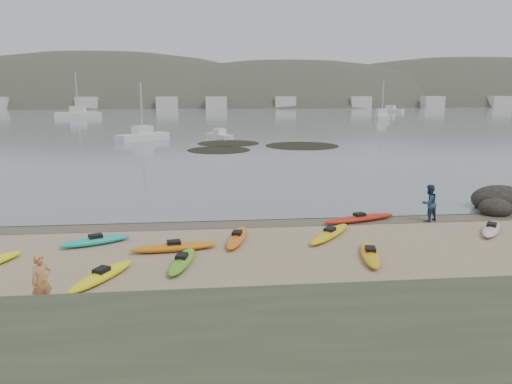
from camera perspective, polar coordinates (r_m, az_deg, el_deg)
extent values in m
plane|color=tan|center=(25.80, 0.00, -3.26)|extent=(600.00, 600.00, 0.00)
plane|color=brown|center=(25.51, 0.07, -3.43)|extent=(60.00, 60.00, 0.00)
plane|color=slate|center=(324.86, -5.65, 10.52)|extent=(1200.00, 1200.00, 0.00)
ellipsoid|color=gold|center=(20.67, 12.92, -6.93)|extent=(1.38, 3.42, 0.34)
ellipsoid|color=orange|center=(22.34, -2.18, -5.21)|extent=(1.52, 3.52, 0.34)
ellipsoid|color=#5DB123|center=(19.55, -8.46, -7.84)|extent=(1.34, 3.16, 0.34)
ellipsoid|color=orange|center=(21.28, -9.36, -6.24)|extent=(3.72, 1.22, 0.34)
ellipsoid|color=#FFF415|center=(18.76, -17.21, -9.12)|extent=(2.21, 3.32, 0.34)
ellipsoid|color=#1CB0A7|center=(22.94, -17.84, -5.33)|extent=(3.07, 1.92, 0.34)
ellipsoid|color=yellow|center=(23.12, 8.43, -4.75)|extent=(2.92, 3.43, 0.34)
ellipsoid|color=beige|center=(26.14, 25.30, -3.83)|extent=(2.46, 2.92, 0.34)
ellipsoid|color=#B52412|center=(26.06, 11.73, -2.97)|extent=(4.26, 1.96, 0.34)
imported|color=tan|center=(16.89, -23.30, -9.39)|extent=(0.76, 0.72, 1.74)
imported|color=navy|center=(26.93, 19.16, -1.19)|extent=(1.14, 1.03, 1.91)
ellipsoid|color=black|center=(31.54, 26.02, -1.25)|extent=(3.20, 2.49, 1.60)
ellipsoid|color=black|center=(29.96, 25.68, -2.01)|extent=(1.78, 1.60, 1.07)
cylinder|color=black|center=(55.14, -4.27, 4.79)|extent=(6.98, 6.98, 0.04)
cylinder|color=black|center=(59.42, 5.27, 5.27)|extent=(8.70, 8.70, 0.04)
cylinder|color=black|center=(61.85, -3.17, 5.56)|extent=(7.62, 7.62, 0.04)
cube|color=silver|center=(66.98, -12.82, 6.17)|extent=(6.65, 6.55, 1.02)
cube|color=silver|center=(67.88, -4.21, 6.38)|extent=(3.71, 5.39, 0.74)
cube|color=silver|center=(112.44, 14.19, 8.29)|extent=(4.35, 8.73, 1.18)
cube|color=silver|center=(124.23, -19.66, 8.32)|extent=(10.27, 3.64, 1.41)
cube|color=silver|center=(148.91, 15.11, 8.98)|extent=(6.77, 6.83, 1.05)
ellipsoid|color=#384235|center=(225.19, -16.90, 4.96)|extent=(220.00, 120.00, 80.00)
ellipsoid|color=#384235|center=(219.16, 3.91, 5.97)|extent=(200.00, 110.00, 68.00)
ellipsoid|color=#384235|center=(257.15, 22.60, 5.55)|extent=(230.00, 130.00, 76.00)
cube|color=beige|center=(181.29, -26.84, 9.03)|extent=(7.00, 5.00, 4.00)
cube|color=beige|center=(174.36, -19.35, 9.56)|extent=(7.00, 5.00, 4.00)
cube|color=beige|center=(170.55, -11.37, 9.95)|extent=(7.00, 5.00, 4.00)
cube|color=beige|center=(170.07, -3.16, 10.16)|extent=(7.00, 5.00, 4.00)
cube|color=beige|center=(172.95, 4.93, 10.16)|extent=(7.00, 5.00, 4.00)
cube|color=beige|center=(179.04, 12.61, 9.98)|extent=(7.00, 5.00, 4.00)
cube|color=beige|center=(188.01, 19.66, 9.66)|extent=(7.00, 5.00, 4.00)
cube|color=beige|center=(199.48, 25.97, 9.24)|extent=(7.00, 5.00, 4.00)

